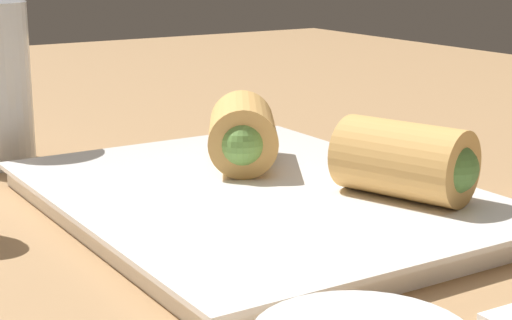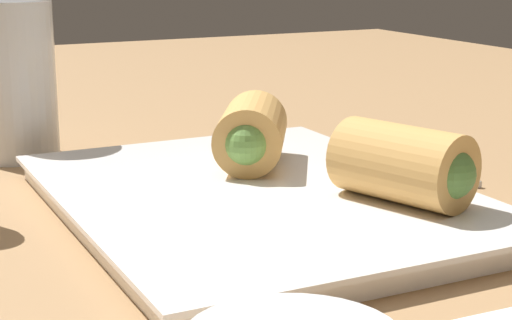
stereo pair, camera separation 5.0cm
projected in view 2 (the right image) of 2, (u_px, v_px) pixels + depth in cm
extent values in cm
cube|color=#A87F54|center=(263.00, 208.00, 54.89)|extent=(180.00, 140.00, 2.00)
cube|color=white|center=(256.00, 203.00, 50.49)|extent=(27.64, 21.38, 1.20)
cube|color=white|center=(256.00, 191.00, 50.31)|extent=(28.74, 22.24, 0.30)
cylinder|color=#DBA356|center=(402.00, 164.00, 47.27)|extent=(8.37, 6.48, 4.33)
sphere|color=#56843D|center=(449.00, 174.00, 45.19)|extent=(2.81, 2.81, 2.81)
cylinder|color=#DBA356|center=(251.00, 132.00, 55.18)|extent=(8.55, 7.48, 4.33)
sphere|color=#6B9E47|center=(247.00, 143.00, 52.25)|extent=(2.81, 2.81, 2.81)
cylinder|color=silver|center=(396.00, 169.00, 59.73)|extent=(11.91, 5.47, 0.50)
cylinder|color=silver|center=(11.00, 80.00, 62.71)|extent=(6.45, 6.45, 11.59)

